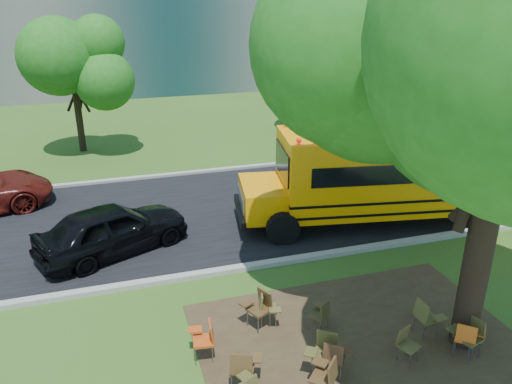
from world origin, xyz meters
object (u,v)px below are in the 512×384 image
object	(u,v)px
chair_5	(407,342)
black_car	(113,229)
chair_11	(321,312)
chair_3	(324,349)
chair_2	(326,374)
chair_8	(205,336)
chair_12	(426,315)
chair_9	(260,305)
school_bus	(446,167)
chair_6	(470,333)
chair_4	(335,355)
chair_7	(467,336)
chair_10	(266,306)
chair_1	(243,366)

from	to	relation	value
chair_5	black_car	xyz separation A→B (m)	(-5.57, 6.67, 0.27)
chair_11	chair_3	bearing A→B (deg)	-147.06
chair_2	chair_5	bearing A→B (deg)	-34.19
chair_8	chair_12	world-z (taller)	chair_12
chair_2	chair_9	bearing A→B (deg)	55.90
chair_8	school_bus	bearing A→B (deg)	-55.39
chair_3	chair_12	bearing A→B (deg)	-136.32
school_bus	chair_3	size ratio (longest dim) A/B	13.88
chair_2	chair_12	distance (m)	3.06
chair_6	chair_11	bearing A→B (deg)	44.11
chair_4	chair_5	distance (m)	1.61
chair_4	chair_8	world-z (taller)	chair_8
chair_7	chair_10	bearing A→B (deg)	-170.08
school_bus	chair_10	bearing A→B (deg)	-142.98
chair_7	chair_12	distance (m)	0.94
chair_7	chair_9	bearing A→B (deg)	-169.00
school_bus	chair_12	world-z (taller)	school_bus
chair_6	chair_12	world-z (taller)	chair_6
chair_1	black_car	distance (m)	6.80
chair_10	black_car	xyz separation A→B (m)	(-3.19, 4.64, 0.24)
chair_1	chair_11	world-z (taller)	chair_1
chair_4	chair_5	size ratio (longest dim) A/B	1.10
chair_8	chair_9	world-z (taller)	chair_9
school_bus	chair_1	xyz separation A→B (m)	(-8.62, -5.75, -1.19)
chair_9	chair_3	bearing A→B (deg)	177.99
chair_9	chair_8	bearing A→B (deg)	91.02
chair_4	chair_2	bearing A→B (deg)	-97.82
chair_6	chair_12	xyz separation A→B (m)	(-0.49, 0.82, -0.01)
chair_6	chair_10	size ratio (longest dim) A/B	1.10
chair_2	chair_4	size ratio (longest dim) A/B	1.05
chair_7	chair_8	xyz separation A→B (m)	(-5.21, 1.57, 0.02)
chair_6	chair_9	distance (m)	4.49
chair_6	chair_3	bearing A→B (deg)	69.12
chair_1	chair_7	world-z (taller)	chair_1
chair_2	chair_11	xyz separation A→B (m)	(0.75, 1.90, -0.08)
chair_7	chair_11	world-z (taller)	chair_7
chair_7	black_car	bearing A→B (deg)	176.45
chair_1	chair_9	xyz separation A→B (m)	(0.90, 1.80, -0.01)
chair_1	black_car	bearing A→B (deg)	129.54
chair_4	chair_3	bearing A→B (deg)	163.45
school_bus	black_car	xyz separation A→B (m)	(-10.75, 0.69, -1.02)
chair_8	chair_7	bearing A→B (deg)	-99.18
chair_6	chair_7	world-z (taller)	chair_6
black_car	chair_4	bearing A→B (deg)	-172.73
school_bus	chair_1	size ratio (longest dim) A/B	13.60
chair_4	chair_7	distance (m)	2.89
chair_7	chair_8	distance (m)	5.44
chair_4	chair_8	size ratio (longest dim) A/B	0.96
chair_2	chair_7	xyz separation A→B (m)	(3.29, 0.18, -0.03)
chair_4	chair_8	distance (m)	2.67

